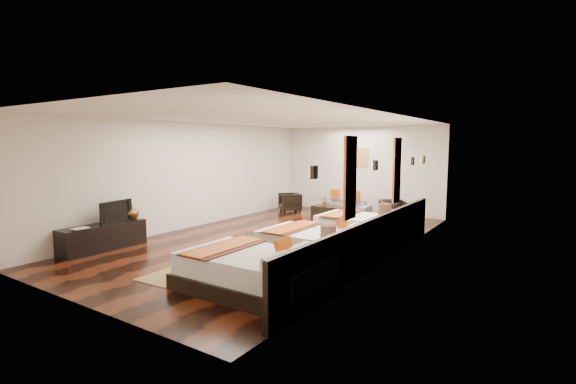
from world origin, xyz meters
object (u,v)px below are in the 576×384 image
Objects in this scene: bed_mid at (319,245)px; nightstand_b at (384,234)px; armchair_left at (290,202)px; bed_near at (256,271)px; figurine at (131,211)px; table_plant at (325,201)px; nightstand_a at (328,263)px; sofa at (345,207)px; tv at (113,212)px; tv_console at (103,237)px; book at (76,228)px; armchair_right at (392,211)px; bed_far at (365,227)px; coffee_table at (329,213)px.

bed_mid is 2.28× the size of nightstand_b.
nightstand_b is at bearing 7.53° from armchair_left.
bed_near reaches higher than armchair_left.
figurine is at bearing -152.49° from nightstand_b.
bed_near is at bearing -71.32° from table_plant.
nightstand_a is (0.75, -1.06, 0.04)m from bed_mid.
sofa is at bearing 82.87° from table_plant.
tv is at bearing -83.91° from figurine.
nightstand_a is 3.31× the size of table_plant.
bed_near is at bearing -18.26° from armchair_left.
book is at bearing -90.00° from tv_console.
tv reaches higher than bed_mid.
tv_console is 7.54m from armchair_right.
armchair_right is at bearing 98.99° from nightstand_a.
bed_mid reaches higher than armchair_right.
bed_mid reaches higher than tv_console.
bed_far is 2.15× the size of coffee_table.
tv reaches higher than nightstand_b.
bed_far is 1.06m from nightstand_b.
nightstand_a is 0.58× the size of sofa.
nightstand_a is at bearing -111.87° from armchair_right.
nightstand_b reaches higher than bed_near.
bed_mid is at bearing -70.03° from sofa.
nightstand_a reaches higher than bed_far.
bed_far is at bearing 90.03° from bed_near.
book is (-4.95, -3.84, 0.22)m from nightstand_b.
tv reaches higher than book.
table_plant is at bearing -30.63° from tv.
armchair_left is (-1.79, -0.47, 0.07)m from sofa.
figurine reaches higher than coffee_table.
tv_console is 4.99× the size of figurine.
armchair_left reaches higher than tv_console.
figurine is (0.00, 1.27, 0.17)m from book.
coffee_table is at bearing 65.09° from figurine.
table_plant is at bearing 139.38° from bed_far.
nightstand_a is at bearing -54.81° from bed_mid.
bed_mid is 4.36m from coffee_table.
nightstand_a is 5.68m from table_plant.
coffee_table is at bearing 136.31° from nightstand_b.
bed_mid reaches higher than bed_far.
armchair_right is (-0.14, 4.54, 0.03)m from bed_mid.
coffee_table is (0.00, -1.05, -0.04)m from sofa.
figurine is (-4.20, -1.11, 0.44)m from bed_mid.
bed_far is at bearing 135.14° from nightstand_b.
table_plant is (1.65, -0.62, 0.23)m from armchair_left.
bed_mid is at bearing -117.02° from nightstand_b.
book is 6.67m from table_plant.
figurine reaches higher than bed_far.
nightstand_a is 7.10m from armchair_left.
bed_far is at bearing -43.20° from coffee_table.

